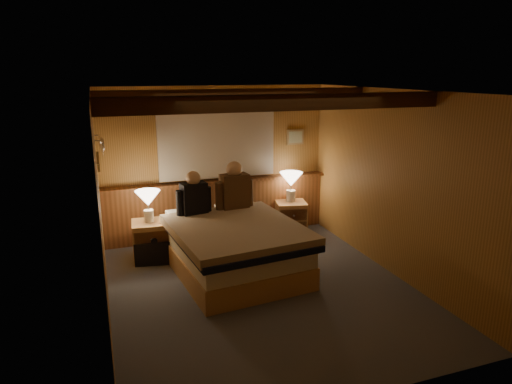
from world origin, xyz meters
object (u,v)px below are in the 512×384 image
lamp_left (148,200)px  person_right (234,189)px  lamp_right (291,181)px  duffel_bag (155,250)px  bed (234,247)px  nightstand_left (151,241)px  nightstand_right (291,217)px  person_left (194,196)px

lamp_left → person_right: (1.22, -0.12, 0.09)m
lamp_right → duffel_bag: (-2.29, -0.51, -0.70)m
bed → lamp_right: 1.88m
nightstand_left → lamp_right: 2.44m
bed → nightstand_right: bearing=35.1°
nightstand_right → lamp_right: bearing=88.3°
lamp_right → nightstand_right: bearing=-103.7°
bed → lamp_left: 1.38m
bed → lamp_left: lamp_left is taller
lamp_left → person_left: bearing=-17.9°
nightstand_right → nightstand_left: bearing=-159.0°
lamp_right → person_right: bearing=-155.1°
nightstand_right → duffel_bag: nightstand_right is taller
person_right → bed: bearing=-114.4°
bed → person_left: 0.92m
nightstand_left → duffel_bag: nightstand_left is taller
nightstand_left → lamp_right: bearing=14.4°
person_left → person_right: person_right is taller
nightstand_left → nightstand_right: nightstand_left is taller
bed → duffel_bag: size_ratio=3.56×
lamp_left → person_left: person_left is taller
nightstand_left → lamp_right: size_ratio=1.15×
bed → duffel_bag: bearing=137.9°
person_right → duffel_bag: 1.41m
nightstand_right → person_right: person_right is taller
lamp_right → duffel_bag: size_ratio=0.81×
nightstand_right → person_left: 1.93m
bed → lamp_right: lamp_right is taller
nightstand_right → lamp_right: 0.61m
nightstand_right → duffel_bag: 2.33m
nightstand_right → lamp_left: lamp_left is taller
person_left → person_right: size_ratio=0.89×
nightstand_left → bed: bearing=-34.4°
nightstand_right → lamp_left: 2.43m
person_left → person_right: bearing=-2.7°
nightstand_left → lamp_left: bearing=124.3°
bed → person_left: person_left is taller
lamp_right → duffel_bag: bearing=-167.4°
lamp_right → person_left: person_left is taller
nightstand_right → duffel_bag: size_ratio=0.93×
nightstand_left → lamp_left: lamp_left is taller
duffel_bag → lamp_right: bearing=22.0°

